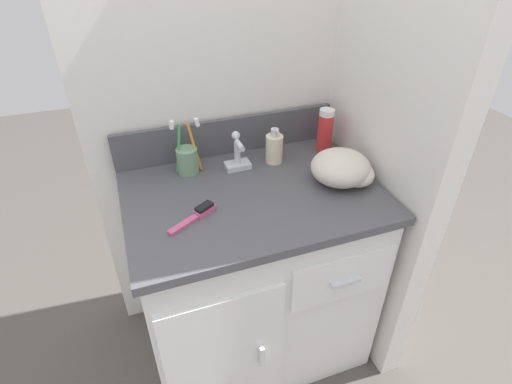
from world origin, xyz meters
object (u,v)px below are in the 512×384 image
at_px(toothbrush_cup, 187,159).
at_px(soap_dispenser, 274,148).
at_px(shaving_cream_can, 325,131).
at_px(hand_towel, 344,169).
at_px(hairbrush, 198,214).

relative_size(toothbrush_cup, soap_dispenser, 1.47).
height_order(toothbrush_cup, shaving_cream_can, toothbrush_cup).
bearing_deg(soap_dispenser, hand_towel, -50.98).
distance_m(toothbrush_cup, shaving_cream_can, 0.52).
bearing_deg(hand_towel, shaving_cream_can, 79.17).
distance_m(soap_dispenser, hairbrush, 0.41).
relative_size(toothbrush_cup, hairbrush, 1.24).
xyz_separation_m(hairbrush, hand_towel, (0.51, 0.02, 0.04)).
relative_size(hairbrush, hand_towel, 0.79).
distance_m(hairbrush, hand_towel, 0.51).
relative_size(soap_dispenser, hairbrush, 0.84).
relative_size(toothbrush_cup, shaving_cream_can, 1.19).
height_order(toothbrush_cup, hairbrush, toothbrush_cup).
xyz_separation_m(shaving_cream_can, hand_towel, (-0.04, -0.22, -0.03)).
distance_m(toothbrush_cup, hairbrush, 0.27).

